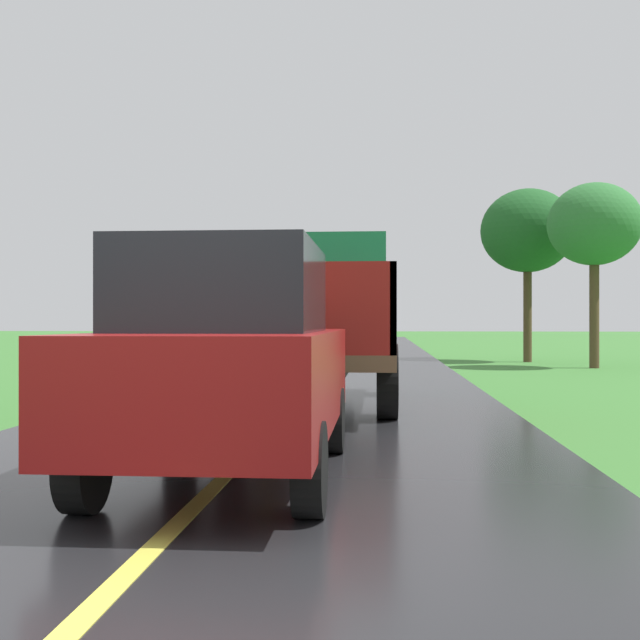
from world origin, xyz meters
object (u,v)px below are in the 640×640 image
(roadside_tree_near_left, at_px, (528,231))
(following_car, at_px, (231,359))
(banana_truck_near, at_px, (324,316))
(roadside_tree_mid_right, at_px, (594,225))

(roadside_tree_near_left, distance_m, following_car, 21.48)
(roadside_tree_near_left, bearing_deg, banana_truck_near, -112.98)
(roadside_tree_near_left, xyz_separation_m, roadside_tree_mid_right, (1.31, -3.30, -0.22))
(banana_truck_near, height_order, following_car, banana_truck_near)
(roadside_tree_near_left, bearing_deg, following_car, -106.89)
(banana_truck_near, relative_size, following_car, 1.42)
(banana_truck_near, distance_m, following_car, 6.48)
(banana_truck_near, xyz_separation_m, roadside_tree_mid_right, (7.19, 10.54, 2.72))
(banana_truck_near, xyz_separation_m, following_car, (-0.29, -6.46, -0.40))
(banana_truck_near, bearing_deg, roadside_tree_mid_right, 55.72)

